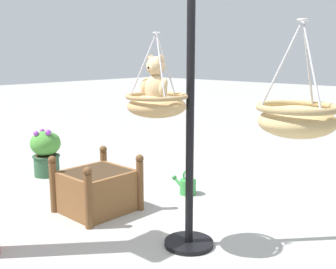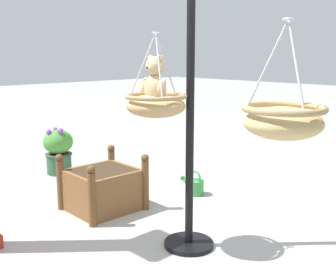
# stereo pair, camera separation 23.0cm
# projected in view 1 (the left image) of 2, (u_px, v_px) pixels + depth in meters

# --- Properties ---
(ground_plane) EXTENTS (40.00, 40.00, 0.00)m
(ground_plane) POSITION_uv_depth(u_px,v_px,m) (175.00, 241.00, 3.79)
(ground_plane) COLOR #9E9E99
(display_pole_central) EXTENTS (0.44, 0.44, 2.40)m
(display_pole_central) POSITION_uv_depth(u_px,v_px,m) (190.00, 165.00, 3.57)
(display_pole_central) COLOR black
(display_pole_central) RESTS_ON ground
(hanging_basket_with_teddy) EXTENTS (0.51, 0.51, 0.69)m
(hanging_basket_with_teddy) POSITION_uv_depth(u_px,v_px,m) (157.00, 104.00, 3.39)
(hanging_basket_with_teddy) COLOR tan
(teddy_bear) EXTENTS (0.27, 0.24, 0.40)m
(teddy_bear) POSITION_uv_depth(u_px,v_px,m) (155.00, 83.00, 3.34)
(teddy_bear) COLOR tan
(hanging_basket_left_high) EXTENTS (0.44, 0.44, 0.62)m
(hanging_basket_left_high) POSITION_uv_depth(u_px,v_px,m) (297.00, 119.00, 2.22)
(hanging_basket_left_high) COLOR tan
(wooden_planter_box) EXTENTS (0.74, 0.78, 0.63)m
(wooden_planter_box) POSITION_uv_depth(u_px,v_px,m) (97.00, 189.00, 4.49)
(wooden_planter_box) COLOR brown
(wooden_planter_box) RESTS_ON ground
(potted_plant_fern_front) EXTENTS (0.42, 0.42, 0.68)m
(potted_plant_fern_front) POSITION_uv_depth(u_px,v_px,m) (46.00, 152.00, 5.79)
(potted_plant_fern_front) COLOR #2D5638
(potted_plant_fern_front) RESTS_ON ground
(watering_can) EXTENTS (0.35, 0.20, 0.30)m
(watering_can) POSITION_uv_depth(u_px,v_px,m) (187.00, 186.00, 5.06)
(watering_can) COLOR #338C3F
(watering_can) RESTS_ON ground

